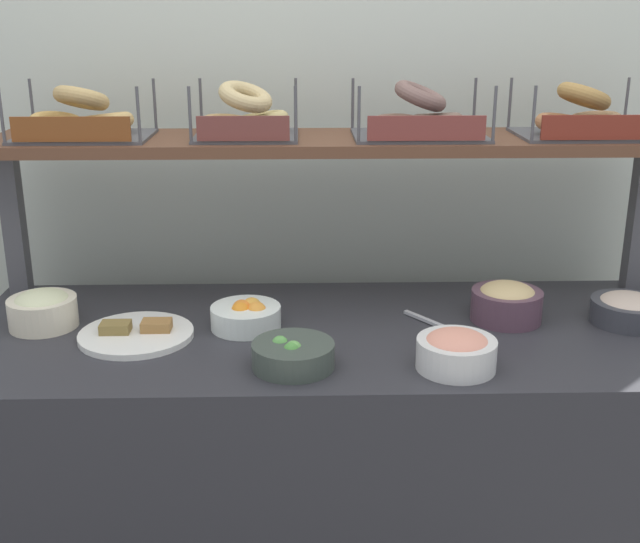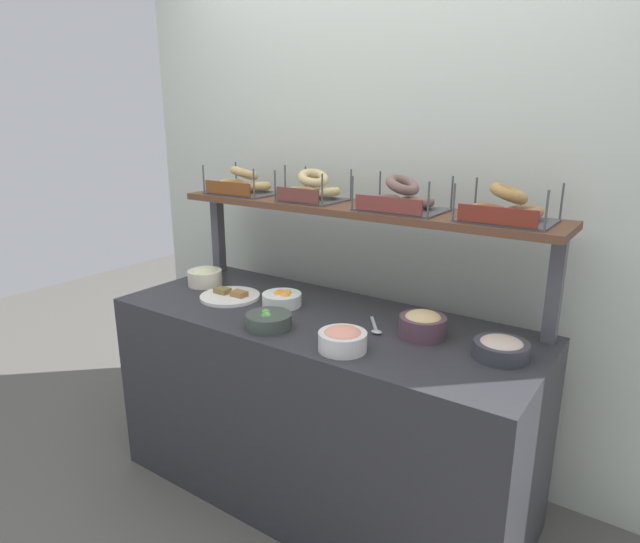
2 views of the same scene
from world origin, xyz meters
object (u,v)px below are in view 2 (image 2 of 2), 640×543
(bagel_basket_sesame, at_px, (244,184))
(bagel_basket_poppy, at_px, (401,199))
(bowl_fruit_salad, at_px, (282,299))
(bowl_lox_spread, at_px, (343,339))
(serving_spoon_near_plate, at_px, (375,328))
(bowl_tuna_salad, at_px, (501,348))
(bowl_veggie_mix, at_px, (269,320))
(bagel_basket_everything, at_px, (506,209))
(bowl_hummus, at_px, (423,324))
(serving_plate_white, at_px, (230,296))
(bowl_potato_salad, at_px, (205,276))
(bagel_basket_plain, at_px, (313,190))

(bagel_basket_sesame, bearing_deg, bagel_basket_poppy, -0.40)
(bowl_fruit_salad, bearing_deg, bowl_lox_spread, -27.66)
(serving_spoon_near_plate, bearing_deg, bowl_tuna_salad, 2.81)
(bowl_veggie_mix, distance_m, bagel_basket_everything, 0.99)
(bowl_lox_spread, height_order, bagel_basket_sesame, bagel_basket_sesame)
(bowl_lox_spread, bearing_deg, bowl_fruit_salad, 152.34)
(bowl_fruit_salad, xyz_separation_m, bowl_veggie_mix, (0.12, -0.23, -0.00))
(bowl_veggie_mix, bearing_deg, bowl_lox_spread, -2.66)
(bagel_basket_poppy, distance_m, bagel_basket_everything, 0.42)
(bowl_fruit_salad, distance_m, bagel_basket_poppy, 0.67)
(bowl_fruit_salad, relative_size, bowl_hummus, 0.98)
(bowl_hummus, relative_size, bowl_veggie_mix, 0.97)
(bowl_fruit_salad, height_order, bagel_basket_sesame, bagel_basket_sesame)
(bowl_lox_spread, distance_m, bagel_basket_sesame, 1.10)
(serving_plate_white, bearing_deg, bowl_fruit_salad, 12.16)
(bowl_lox_spread, height_order, bowl_veggie_mix, bowl_lox_spread)
(bagel_basket_sesame, height_order, bagel_basket_everything, bagel_basket_everything)
(bowl_potato_salad, distance_m, bowl_lox_spread, 1.01)
(bowl_potato_salad, height_order, bagel_basket_everything, bagel_basket_everything)
(bagel_basket_sesame, bearing_deg, serving_plate_white, -61.44)
(bowl_hummus, bearing_deg, bagel_basket_everything, 43.30)
(bowl_veggie_mix, height_order, serving_plate_white, bowl_veggie_mix)
(serving_plate_white, xyz_separation_m, bagel_basket_plain, (0.25, 0.30, 0.47))
(serving_plate_white, xyz_separation_m, bagel_basket_poppy, (0.70, 0.29, 0.47))
(serving_spoon_near_plate, relative_size, bagel_basket_poppy, 0.44)
(bowl_fruit_salad, height_order, bagel_basket_everything, bagel_basket_everything)
(bowl_veggie_mix, xyz_separation_m, bagel_basket_plain, (-0.12, 0.47, 0.45))
(bowl_hummus, bearing_deg, bagel_basket_poppy, 136.60)
(bowl_veggie_mix, distance_m, bagel_basket_poppy, 0.72)
(bowl_hummus, xyz_separation_m, bowl_potato_salad, (-1.15, -0.01, -0.00))
(bowl_hummus, bearing_deg, bowl_lox_spread, -122.57)
(bowl_hummus, relative_size, bowl_tuna_salad, 0.94)
(bowl_hummus, distance_m, serving_spoon_near_plate, 0.19)
(bowl_lox_spread, bearing_deg, bagel_basket_sesame, 151.45)
(bagel_basket_plain, bearing_deg, bowl_tuna_salad, -13.53)
(bowl_lox_spread, bearing_deg, bowl_potato_salad, 164.60)
(serving_plate_white, height_order, serving_spoon_near_plate, serving_plate_white)
(bowl_potato_salad, xyz_separation_m, bowl_tuna_salad, (1.45, -0.01, -0.01))
(bowl_fruit_salad, bearing_deg, serving_plate_white, -167.84)
(bagel_basket_plain, bearing_deg, bagel_basket_everything, -0.37)
(bowl_hummus, bearing_deg, bowl_tuna_salad, -4.55)
(bagel_basket_plain, bearing_deg, bowl_hummus, -17.49)
(bowl_fruit_salad, height_order, bagel_basket_poppy, bagel_basket_poppy)
(bagel_basket_sesame, height_order, bagel_basket_poppy, bagel_basket_poppy)
(serving_spoon_near_plate, distance_m, bagel_basket_everything, 0.66)
(bowl_lox_spread, relative_size, bowl_tuna_salad, 0.93)
(bowl_hummus, relative_size, bagel_basket_poppy, 0.52)
(bowl_potato_salad, distance_m, bowl_tuna_salad, 1.45)
(bowl_fruit_salad, relative_size, bagel_basket_sesame, 0.51)
(bowl_tuna_salad, bearing_deg, serving_plate_white, -176.90)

